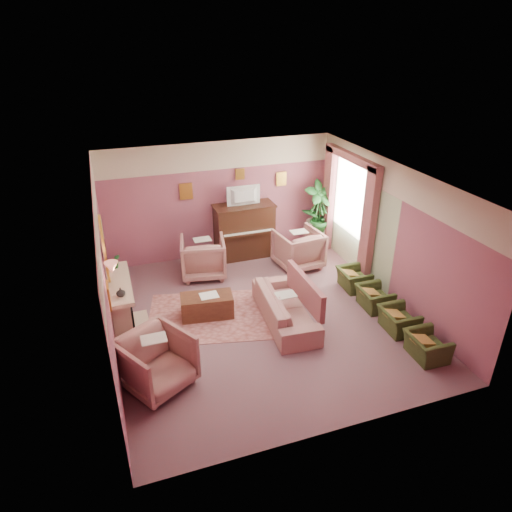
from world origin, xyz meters
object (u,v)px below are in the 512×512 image
object	(u,v)px
piano	(244,231)
sofa	(285,302)
floral_armchair_left	(203,255)
floral_armchair_front	(156,359)
floral_armchair_right	(298,247)
olive_chair_d	(354,276)
olive_chair_c	(374,295)
olive_chair_a	(427,343)
coffee_table	(207,306)
olive_chair_b	(399,317)
television	(244,195)
side_table	(316,234)

from	to	relation	value
piano	sofa	world-z (taller)	piano
floral_armchair_left	floral_armchair_front	world-z (taller)	same
sofa	floral_armchair_right	size ratio (longest dim) A/B	2.02
olive_chair_d	sofa	bearing A→B (deg)	-160.46
piano	floral_armchair_right	world-z (taller)	piano
sofa	olive_chair_d	xyz separation A→B (m)	(1.86, 0.66, -0.11)
piano	olive_chair_c	bearing A→B (deg)	-60.63
floral_armchair_right	olive_chair_d	distance (m)	1.52
floral_armchair_right	olive_chair_a	distance (m)	3.86
coffee_table	olive_chair_d	bearing A→B (deg)	0.30
piano	sofa	size ratio (longest dim) A/B	0.69
sofa	olive_chair_c	size ratio (longest dim) A/B	2.97
floral_armchair_right	olive_chair_b	bearing A→B (deg)	-76.20
sofa	floral_armchair_left	bearing A→B (deg)	114.89
television	olive_chair_c	distance (m)	3.75
sofa	floral_armchair_front	xyz separation A→B (m)	(-2.56, -1.00, 0.09)
olive_chair_b	olive_chair_d	size ratio (longest dim) A/B	1.00
olive_chair_d	floral_armchair_front	bearing A→B (deg)	-159.37
olive_chair_b	floral_armchair_left	bearing A→B (deg)	131.85
olive_chair_d	olive_chair_c	bearing A→B (deg)	-90.00
coffee_table	olive_chair_b	distance (m)	3.63
piano	coffee_table	size ratio (longest dim) A/B	1.40
floral_armchair_left	olive_chair_c	size ratio (longest dim) A/B	1.47
piano	olive_chair_c	xyz separation A→B (m)	(1.74, -3.10, -0.35)
sofa	olive_chair_b	bearing A→B (deg)	-27.69
olive_chair_d	floral_armchair_left	bearing A→B (deg)	150.91
piano	olive_chair_d	bearing A→B (deg)	-52.58
olive_chair_b	olive_chair_c	distance (m)	0.82
television	olive_chair_b	world-z (taller)	television
floral_armchair_left	floral_armchair_right	world-z (taller)	same
piano	olive_chair_d	distance (m)	2.89
piano	floral_armchair_left	size ratio (longest dim) A/B	1.39
floral_armchair_right	side_table	bearing A→B (deg)	45.18
television	olive_chair_b	size ratio (longest dim) A/B	1.17
floral_armchair_left	olive_chair_b	world-z (taller)	floral_armchair_left
television	floral_armchair_left	world-z (taller)	television
floral_armchair_left	olive_chair_c	distance (m)	3.82
sofa	side_table	size ratio (longest dim) A/B	2.90
floral_armchair_right	olive_chair_b	size ratio (longest dim) A/B	1.47
sofa	olive_chair_c	distance (m)	1.87
television	olive_chair_a	distance (m)	5.17
piano	side_table	distance (m)	1.92
floral_armchair_left	olive_chair_d	bearing A→B (deg)	-29.09
television	olive_chair_d	size ratio (longest dim) A/B	1.17
olive_chair_a	olive_chair_b	distance (m)	0.82
olive_chair_b	olive_chair_d	bearing A→B (deg)	90.00
television	olive_chair_a	xyz separation A→B (m)	(1.74, -4.69, -1.30)
floral_armchair_left	olive_chair_b	distance (m)	4.39
floral_armchair_right	floral_armchair_front	world-z (taller)	same
piano	side_table	bearing A→B (deg)	-2.40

